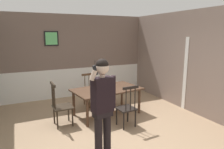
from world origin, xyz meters
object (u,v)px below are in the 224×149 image
(dining_table, at_px, (107,91))
(chair_near_window, at_px, (61,106))
(chair_by_doorway, at_px, (127,107))
(person_figure, at_px, (103,102))
(chair_at_table_head, at_px, (92,90))

(dining_table, height_order, chair_near_window, chair_near_window)
(chair_by_doorway, relative_size, person_figure, 0.58)
(dining_table, relative_size, chair_near_window, 1.79)
(dining_table, distance_m, chair_by_doorway, 0.92)
(chair_near_window, xyz_separation_m, person_figure, (0.42, -1.60, 0.53))
(chair_near_window, xyz_separation_m, chair_at_table_head, (1.16, 1.07, -0.03))
(dining_table, relative_size, chair_at_table_head, 1.97)
(chair_at_table_head, distance_m, person_figure, 2.82)
(dining_table, height_order, chair_by_doorway, chair_by_doorway)
(dining_table, xyz_separation_m, chair_at_table_head, (-0.12, 0.90, -0.18))
(dining_table, bearing_deg, chair_near_window, -172.44)
(chair_by_doorway, bearing_deg, person_figure, -142.13)
(dining_table, xyz_separation_m, chair_by_doorway, (0.12, -0.90, -0.18))
(person_figure, bearing_deg, chair_at_table_head, -115.74)
(chair_near_window, distance_m, chair_at_table_head, 1.57)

